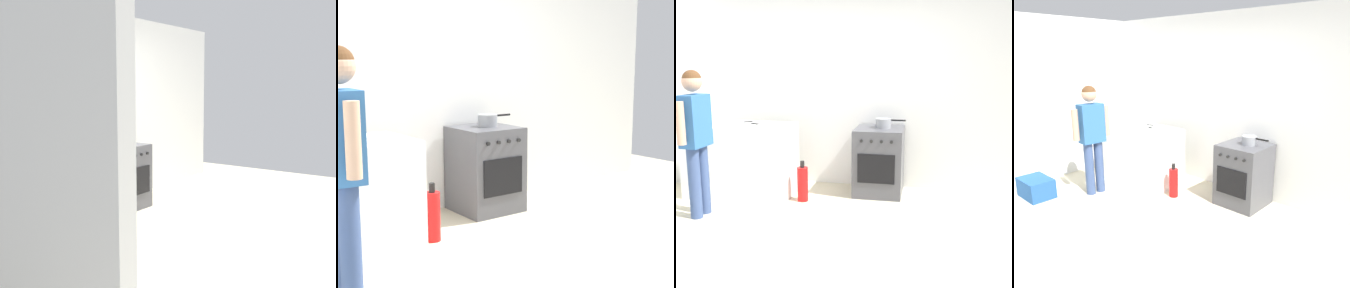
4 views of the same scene
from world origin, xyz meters
The scene contains 9 objects.
ground_plane centered at (0.00, 0.00, 0.00)m, with size 8.00×8.00×0.00m, color beige.
back_wall centered at (0.00, 1.95, 1.30)m, with size 6.00×0.10×2.60m, color white.
counter_unit centered at (-1.35, 1.20, 0.45)m, with size 1.30×0.70×0.90m, color white.
oven_left centered at (0.35, 1.58, 0.43)m, with size 0.60×0.62×0.85m.
pot centered at (0.40, 1.60, 0.91)m, with size 0.38×0.20×0.12m.
knife_paring centered at (-1.30, 1.42, 0.91)m, with size 0.20×0.11×0.01m.
knife_utility centered at (-1.12, 1.25, 0.90)m, with size 0.25×0.11×0.01m.
person centered at (-1.49, 0.42, 0.95)m, with size 0.22×0.57×1.60m.
fire_extinguisher centered at (-0.52, 1.10, 0.22)m, with size 0.13×0.13×0.50m.
Camera 1 is at (-3.74, -2.15, 1.58)m, focal length 45.00 mm.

